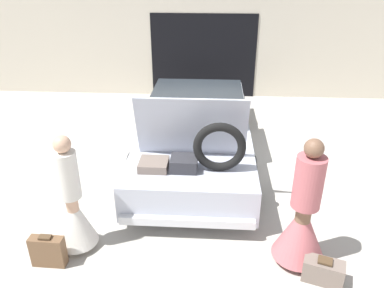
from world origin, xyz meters
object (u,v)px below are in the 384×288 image
suitcase_beside_left_person (48,251)px  suitcase_beside_right_person (323,271)px  car (197,128)px  person_left (73,210)px  person_right (302,221)px

suitcase_beside_left_person → suitcase_beside_right_person: size_ratio=0.87×
car → person_left: 3.07m
car → person_left: car is taller
person_right → suitcase_beside_left_person: person_right is taller
suitcase_beside_left_person → suitcase_beside_right_person: (3.34, -0.06, -0.06)m
suitcase_beside_left_person → person_left: bearing=55.4°
person_left → suitcase_beside_right_person: 3.15m
suitcase_beside_right_person → person_right: bearing=123.5°
car → suitcase_beside_left_person: bearing=-118.7°
person_left → suitcase_beside_left_person: (-0.25, -0.36, -0.38)m
car → suitcase_beside_right_person: (1.66, -3.13, -0.41)m
suitcase_beside_right_person → car: bearing=117.9°
person_left → suitcase_beside_right_person: size_ratio=3.19×
car → person_right: car is taller
car → person_right: 3.13m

